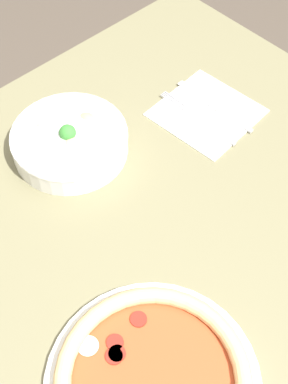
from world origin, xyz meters
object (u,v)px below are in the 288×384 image
at_px(bowl, 69,140).
at_px(pizza, 153,380).
at_px(knife, 218,108).
at_px(fork, 198,119).

bearing_deg(bowl, pizza, -113.88).
height_order(bowl, knife, bowl).
distance_m(pizza, knife, 0.57).
bearing_deg(knife, fork, 81.59).
distance_m(pizza, fork, 0.53).
relative_size(pizza, knife, 1.58).
height_order(pizza, knife, pizza).
relative_size(bowl, knife, 1.13).
bearing_deg(knife, bowl, 66.31).
relative_size(pizza, fork, 1.59).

